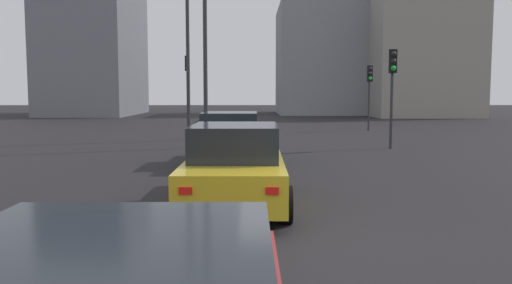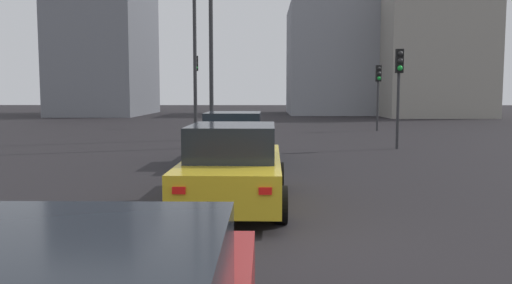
# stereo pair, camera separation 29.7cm
# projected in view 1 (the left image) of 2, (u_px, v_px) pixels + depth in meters

# --- Properties ---
(ground_plane) EXTENTS (160.00, 160.00, 0.20)m
(ground_plane) POSITION_uv_depth(u_px,v_px,m) (328.00, 254.00, 7.46)
(ground_plane) COLOR black
(car_teal_right_lead) EXTENTS (4.50, 2.12, 1.58)m
(car_teal_right_lead) POSITION_uv_depth(u_px,v_px,m) (230.00, 139.00, 16.15)
(car_teal_right_lead) COLOR #19606B
(car_teal_right_lead) RESTS_ON ground_plane
(car_yellow_right_second) EXTENTS (4.78, 2.07, 1.58)m
(car_yellow_right_second) POSITION_uv_depth(u_px,v_px,m) (235.00, 167.00, 10.13)
(car_yellow_right_second) COLOR gold
(car_yellow_right_second) RESTS_ON ground_plane
(traffic_light_near_left) EXTENTS (0.33, 0.31, 4.36)m
(traffic_light_near_left) POSITION_uv_depth(u_px,v_px,m) (187.00, 76.00, 31.76)
(traffic_light_near_left) COLOR #2D2D30
(traffic_light_near_left) RESTS_ON ground_plane
(traffic_light_near_right) EXTENTS (0.32, 0.29, 3.67)m
(traffic_light_near_right) POSITION_uv_depth(u_px,v_px,m) (370.00, 84.00, 29.58)
(traffic_light_near_right) COLOR #2D2D30
(traffic_light_near_right) RESTS_ON ground_plane
(traffic_light_far_left) EXTENTS (0.32, 0.28, 3.81)m
(traffic_light_far_left) POSITION_uv_depth(u_px,v_px,m) (393.00, 77.00, 20.07)
(traffic_light_far_left) COLOR #2D2D30
(traffic_light_far_left) RESTS_ON ground_plane
(street_lamp_kerbside) EXTENTS (0.56, 0.36, 9.24)m
(street_lamp_kerbside) POSITION_uv_depth(u_px,v_px,m) (187.00, 22.00, 23.39)
(street_lamp_kerbside) COLOR #2D2D30
(street_lamp_kerbside) RESTS_ON ground_plane
(street_lamp_far) EXTENTS (0.56, 0.36, 8.18)m
(street_lamp_far) POSITION_uv_depth(u_px,v_px,m) (205.00, 25.00, 20.21)
(street_lamp_far) COLOR #2D2D30
(street_lamp_far) RESTS_ON ground_plane
(building_facade_left) EXTENTS (13.09, 8.88, 12.95)m
(building_facade_left) POSITION_uv_depth(u_px,v_px,m) (413.00, 46.00, 48.95)
(building_facade_left) COLOR gray
(building_facade_left) RESTS_ON ground_plane
(building_facade_center) EXTENTS (10.40, 8.78, 10.49)m
(building_facade_center) POSITION_uv_depth(u_px,v_px,m) (322.00, 61.00, 52.53)
(building_facade_center) COLOR gray
(building_facade_center) RESTS_ON ground_plane
(building_facade_right) EXTENTS (12.85, 7.62, 15.65)m
(building_facade_right) POSITION_uv_depth(u_px,v_px,m) (94.00, 32.00, 49.90)
(building_facade_right) COLOR slate
(building_facade_right) RESTS_ON ground_plane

